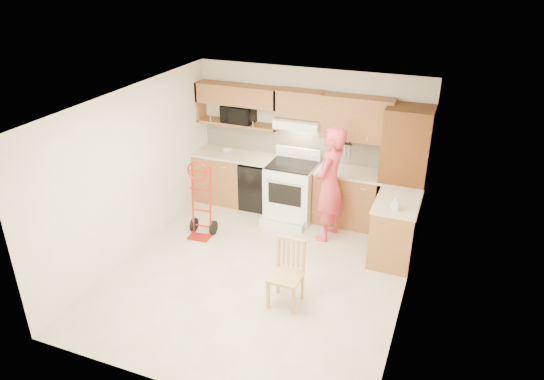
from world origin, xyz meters
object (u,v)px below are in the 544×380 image
Objects in this scene: microwave at (239,114)px; dining_chair at (286,275)px; range at (290,187)px; hand_truck at (200,203)px; person at (330,184)px.

dining_chair is at bearing -53.13° from microwave.
hand_truck is at bearing -136.48° from range.
microwave reaches higher than hand_truck.
hand_truck reaches higher than dining_chair.
microwave reaches higher than dining_chair.
microwave is at bearing 161.52° from range.
hand_truck is (-1.14, -1.08, 0.00)m from range.
person is 2.08× the size of dining_chair.
microwave is 0.48× the size of range.
range is at bearing -16.84° from microwave.
microwave is 0.47× the size of hand_truck.
hand_truck is (-0.04, -1.45, -1.06)m from microwave.
range is at bearing 109.35° from dining_chair.
microwave is 1.57m from range.
microwave is 2.13m from person.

